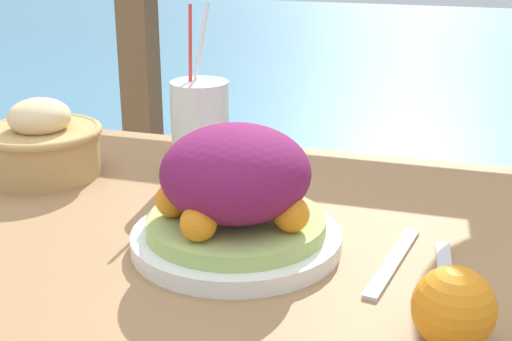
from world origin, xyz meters
name	(u,v)px	position (x,y,z in m)	size (l,w,h in m)	color
patio_table	(229,315)	(0.00, 0.00, 0.64)	(1.12, 0.74, 0.74)	#997047
railing_fence	(341,70)	(0.00, 0.70, 0.81)	(2.80, 0.08, 1.14)	brown
sea_backdrop	(423,88)	(0.00, 3.20, 0.22)	(12.00, 4.00, 0.44)	teal
salad_plate	(236,197)	(0.02, -0.02, 0.80)	(0.24, 0.24, 0.15)	white
drink_glass	(200,130)	(-0.11, 0.19, 0.81)	(0.08, 0.08, 0.25)	silver
bread_basket	(42,144)	(-0.33, 0.13, 0.79)	(0.18, 0.18, 0.12)	tan
fork	(393,262)	(0.20, -0.01, 0.74)	(0.04, 0.18, 0.00)	silver
knife	(446,280)	(0.26, -0.04, 0.74)	(0.03, 0.18, 0.00)	silver
orange_near_basket	(454,308)	(0.27, -0.15, 0.78)	(0.08, 0.08, 0.08)	orange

